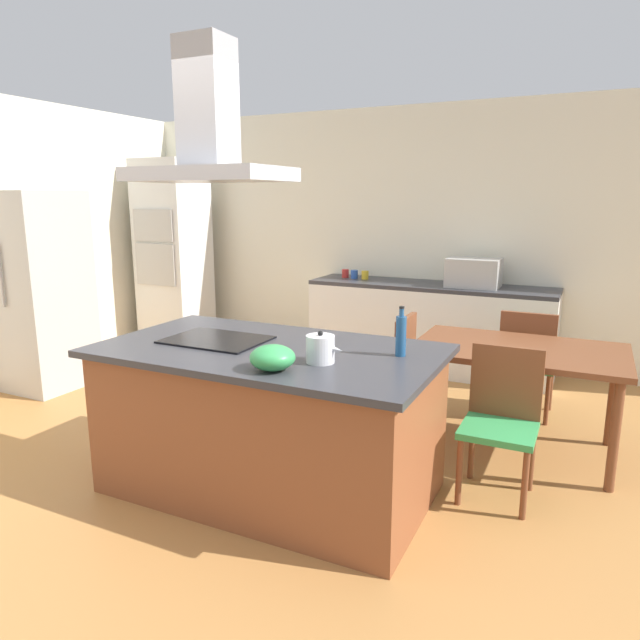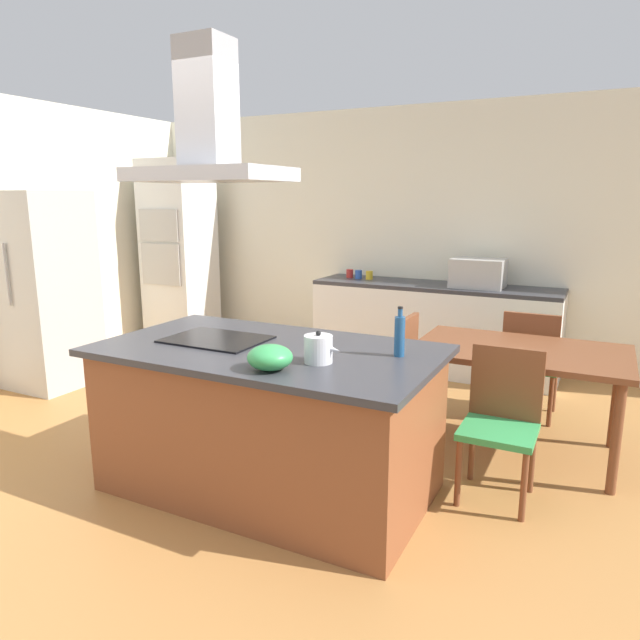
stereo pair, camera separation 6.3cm
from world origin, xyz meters
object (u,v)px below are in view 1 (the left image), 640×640
Objects in this scene: refrigerator at (36,291)px; chair_facing_island at (502,412)px; tea_kettle at (321,349)px; wall_oven_stack at (174,253)px; range_hood at (208,136)px; coffee_mug_yellow at (365,275)px; coffee_mug_red at (345,273)px; chair_at_left_end at (392,364)px; cooktop at (216,340)px; olive_oil_bottle at (401,335)px; mixing_bowl at (273,358)px; chair_facing_back_wall at (527,357)px; countertop_microwave at (474,273)px; dining_table at (518,359)px; coffee_mug_blue at (354,274)px.

refrigerator is 2.04× the size of chair_facing_island.
wall_oven_stack is at bearing 139.85° from tea_kettle.
coffee_mug_yellow is at bearing 93.17° from range_hood.
coffee_mug_red reaches higher than chair_at_left_end.
coffee_mug_yellow is at bearing 107.13° from tea_kettle.
olive_oil_bottle is at bearing 8.24° from cooktop.
chair_at_left_end is (0.72, 1.24, -0.40)m from cooktop.
mixing_bowl is 0.26× the size of chair_facing_island.
countertop_microwave is at bearing 123.33° from chair_facing_back_wall.
mixing_bowl is 1.35m from range_hood.
chair_facing_back_wall is (4.24, 1.11, -0.40)m from refrigerator.
cooktop is at bearing 148.88° from mixing_bowl.
tea_kettle is 0.23× the size of range_hood.
tea_kettle is 1.66m from dining_table.
countertop_microwave is 0.56× the size of range_hood.
coffee_mug_red is 0.04× the size of wall_oven_stack.
chair_facing_back_wall is at bearing 49.37° from range_hood.
chair_facing_back_wall is at bearing 14.70° from refrigerator.
chair_at_left_end is (-0.92, -0.00, -0.16)m from dining_table.
chair_facing_island is 2.35m from range_hood.
coffee_mug_red is 0.10× the size of chair_facing_island.
countertop_microwave is 5.56× the size of coffee_mug_blue.
tea_kettle reaches higher than mixing_bowl.
chair_facing_back_wall is 1.00× the size of chair_facing_island.
coffee_mug_yellow is (-0.94, 3.06, -0.03)m from tea_kettle.
mixing_bowl is at bearing -19.82° from refrigerator.
tea_kettle reaches higher than cooktop.
countertop_microwave is at bearing 86.03° from tea_kettle.
coffee_mug_red is at bearing 177.34° from countertop_microwave.
wall_oven_stack is at bearing 169.90° from chair_facing_back_wall.
coffee_mug_blue is (-1.07, 3.07, -0.03)m from tea_kettle.
countertop_microwave is at bearing 70.99° from cooktop.
coffee_mug_blue is at bearing 109.24° from tea_kettle.
coffee_mug_red is 0.10× the size of chair_at_left_end.
tea_kettle is at bearing -137.63° from olive_oil_bottle.
tea_kettle is at bearing -15.47° from refrigerator.
mixing_bowl is 2.60× the size of coffee_mug_red.
chair_facing_back_wall is at bearing 65.99° from mixing_bowl.
olive_oil_bottle reaches higher than mixing_bowl.
wall_oven_stack is (-3.65, 2.48, 0.08)m from olive_oil_bottle.
refrigerator reaches higher than cooktop.
olive_oil_bottle is (0.34, 0.31, 0.04)m from tea_kettle.
mixing_bowl is 3.42m from coffee_mug_blue.
dining_table is at bearing 37.17° from range_hood.
wall_oven_stack is at bearing 133.72° from range_hood.
coffee_mug_blue is at bearing 178.20° from countertop_microwave.
coffee_mug_red is 0.05× the size of refrigerator.
refrigerator reaches higher than chair_facing_island.
chair_facing_island is at bearing -50.66° from coffee_mug_blue.
tea_kettle is 0.11× the size of refrigerator.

